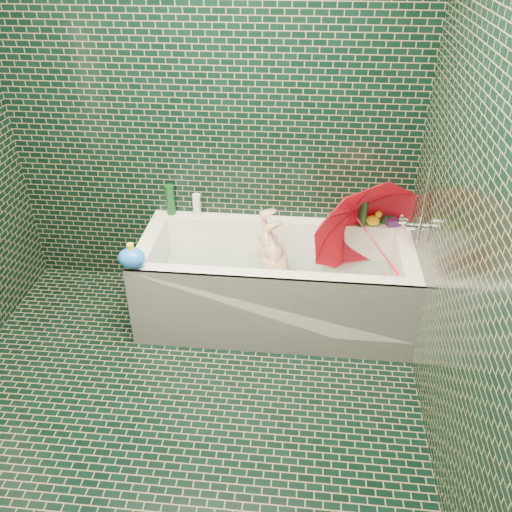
# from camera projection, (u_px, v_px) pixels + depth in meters

# --- Properties ---
(floor) EXTENTS (2.80, 2.80, 0.00)m
(floor) POSITION_uv_depth(u_px,v_px,m) (173.00, 433.00, 2.81)
(floor) COLOR black
(floor) RESTS_ON ground
(wall_back) EXTENTS (2.80, 0.00, 2.80)m
(wall_back) POSITION_uv_depth(u_px,v_px,m) (209.00, 111.00, 3.31)
(wall_back) COLOR black
(wall_back) RESTS_ON floor
(wall_right) EXTENTS (0.00, 2.80, 2.80)m
(wall_right) POSITION_uv_depth(u_px,v_px,m) (487.00, 239.00, 2.02)
(wall_right) COLOR black
(wall_right) RESTS_ON floor
(bathtub) EXTENTS (1.70, 0.75, 0.55)m
(bathtub) POSITION_uv_depth(u_px,v_px,m) (275.00, 291.00, 3.50)
(bathtub) COLOR white
(bathtub) RESTS_ON floor
(bath_mat) EXTENTS (1.35, 0.47, 0.01)m
(bath_mat) POSITION_uv_depth(u_px,v_px,m) (275.00, 296.00, 3.54)
(bath_mat) COLOR #54C928
(bath_mat) RESTS_ON bathtub
(water) EXTENTS (1.48, 0.53, 0.00)m
(water) POSITION_uv_depth(u_px,v_px,m) (275.00, 278.00, 3.47)
(water) COLOR silver
(water) RESTS_ON bathtub
(faucet) EXTENTS (0.18, 0.19, 0.55)m
(faucet) POSITION_uv_depth(u_px,v_px,m) (417.00, 220.00, 3.13)
(faucet) COLOR silver
(faucet) RESTS_ON wall_right
(child) EXTENTS (0.97, 0.53, 0.35)m
(child) POSITION_uv_depth(u_px,v_px,m) (279.00, 278.00, 3.44)
(child) COLOR tan
(child) RESTS_ON bathtub
(umbrella) EXTENTS (0.99, 1.09, 0.91)m
(umbrella) POSITION_uv_depth(u_px,v_px,m) (374.00, 242.00, 3.30)
(umbrella) COLOR red
(umbrella) RESTS_ON bathtub
(soap_bottle_a) EXTENTS (0.11, 0.11, 0.25)m
(soap_bottle_a) POSITION_uv_depth(u_px,v_px,m) (394.00, 225.00, 3.54)
(soap_bottle_a) COLOR white
(soap_bottle_a) RESTS_ON bathtub
(soap_bottle_b) EXTENTS (0.11, 0.11, 0.20)m
(soap_bottle_b) POSITION_uv_depth(u_px,v_px,m) (395.00, 227.00, 3.51)
(soap_bottle_b) COLOR #571D6E
(soap_bottle_b) RESTS_ON bathtub
(soap_bottle_c) EXTENTS (0.15, 0.15, 0.16)m
(soap_bottle_c) POSITION_uv_depth(u_px,v_px,m) (387.00, 225.00, 3.54)
(soap_bottle_c) COLOR #12401B
(soap_bottle_c) RESTS_ON bathtub
(bottle_right_tall) EXTENTS (0.07, 0.07, 0.22)m
(bottle_right_tall) POSITION_uv_depth(u_px,v_px,m) (363.00, 210.00, 3.47)
(bottle_right_tall) COLOR #12401B
(bottle_right_tall) RESTS_ON bathtub
(bottle_right_pump) EXTENTS (0.07, 0.07, 0.16)m
(bottle_right_pump) POSITION_uv_depth(u_px,v_px,m) (403.00, 213.00, 3.51)
(bottle_right_pump) COLOR silver
(bottle_right_pump) RESTS_ON bathtub
(bottle_left_tall) EXTENTS (0.08, 0.08, 0.21)m
(bottle_left_tall) POSITION_uv_depth(u_px,v_px,m) (170.00, 200.00, 3.62)
(bottle_left_tall) COLOR #12401B
(bottle_left_tall) RESTS_ON bathtub
(bottle_left_short) EXTENTS (0.05, 0.05, 0.16)m
(bottle_left_short) POSITION_uv_depth(u_px,v_px,m) (197.00, 205.00, 3.60)
(bottle_left_short) COLOR white
(bottle_left_short) RESTS_ON bathtub
(rubber_duck) EXTENTS (0.13, 0.11, 0.10)m
(rubber_duck) POSITION_uv_depth(u_px,v_px,m) (374.00, 219.00, 3.51)
(rubber_duck) COLOR yellow
(rubber_duck) RESTS_ON bathtub
(bath_toy) EXTENTS (0.17, 0.14, 0.15)m
(bath_toy) POSITION_uv_depth(u_px,v_px,m) (132.00, 258.00, 3.08)
(bath_toy) COLOR #1B6DF6
(bath_toy) RESTS_ON bathtub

